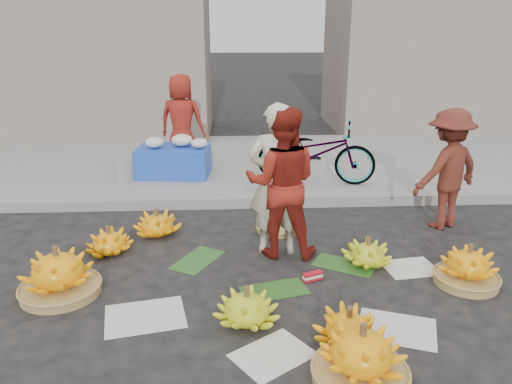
{
  "coord_description": "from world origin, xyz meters",
  "views": [
    {
      "loc": [
        -0.5,
        -4.52,
        2.51
      ],
      "look_at": [
        -0.23,
        0.76,
        0.7
      ],
      "focal_mm": 35.0,
      "sensor_mm": 36.0,
      "label": 1
    }
  ],
  "objects_px": {
    "banana_bunch_4": "(468,267)",
    "vendor_cream": "(276,180)",
    "bicycle": "(316,152)",
    "flower_table": "(174,159)",
    "banana_bunch_0": "(58,273)"
  },
  "relations": [
    {
      "from": "banana_bunch_4",
      "to": "vendor_cream",
      "type": "relative_size",
      "value": 0.38
    },
    {
      "from": "banana_bunch_4",
      "to": "bicycle",
      "type": "xyz_separation_m",
      "value": [
        -1.04,
        3.06,
        0.41
      ]
    },
    {
      "from": "flower_table",
      "to": "bicycle",
      "type": "height_order",
      "value": "bicycle"
    },
    {
      "from": "flower_table",
      "to": "bicycle",
      "type": "distance_m",
      "value": 2.3
    },
    {
      "from": "bicycle",
      "to": "banana_bunch_4",
      "type": "bearing_deg",
      "value": -147.66
    },
    {
      "from": "banana_bunch_0",
      "to": "flower_table",
      "type": "bearing_deg",
      "value": 78.13
    },
    {
      "from": "vendor_cream",
      "to": "flower_table",
      "type": "bearing_deg",
      "value": -58.88
    },
    {
      "from": "flower_table",
      "to": "banana_bunch_4",
      "type": "bearing_deg",
      "value": -40.91
    },
    {
      "from": "banana_bunch_4",
      "to": "banana_bunch_0",
      "type": "bearing_deg",
      "value": -180.0
    },
    {
      "from": "flower_table",
      "to": "bicycle",
      "type": "relative_size",
      "value": 0.66
    },
    {
      "from": "banana_bunch_0",
      "to": "banana_bunch_4",
      "type": "xyz_separation_m",
      "value": [
        4.02,
        0.0,
        -0.04
      ]
    },
    {
      "from": "vendor_cream",
      "to": "banana_bunch_4",
      "type": "bearing_deg",
      "value": 158.46
    },
    {
      "from": "vendor_cream",
      "to": "bicycle",
      "type": "distance_m",
      "value": 2.36
    },
    {
      "from": "banana_bunch_0",
      "to": "bicycle",
      "type": "distance_m",
      "value": 4.29
    },
    {
      "from": "banana_bunch_0",
      "to": "vendor_cream",
      "type": "height_order",
      "value": "vendor_cream"
    }
  ]
}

